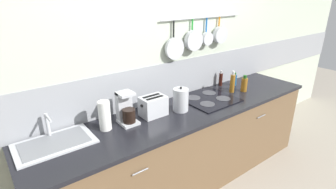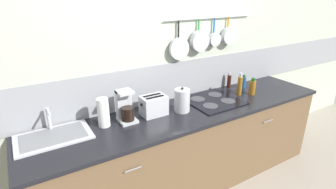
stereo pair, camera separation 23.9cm
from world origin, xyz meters
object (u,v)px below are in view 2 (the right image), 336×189
Objects in this scene: coffee_maker at (126,108)px; bottle_dish_soap at (240,85)px; kettle at (182,100)px; bottle_cooking_wine at (252,87)px; bottle_sesame_oil at (243,82)px; paper_towel_roll at (103,113)px; bottle_olive_oil at (229,81)px; toaster at (154,105)px.

coffee_maker reaches higher than bottle_dish_soap.
bottle_cooking_wine is at bearing -2.63° from kettle.
bottle_sesame_oil is at bearing 9.26° from kettle.
paper_towel_roll is at bearing 172.52° from kettle.
kettle is 1.30× the size of bottle_olive_oil.
bottle_cooking_wine is at bearing -5.61° from toaster.
bottle_sesame_oil is (1.28, 0.09, -0.02)m from toaster.
bottle_cooking_wine is (0.07, -0.30, 0.00)m from bottle_olive_oil.
bottle_olive_oil reaches higher than bottle_sesame_oil.
bottle_dish_soap reaches higher than bottle_cooking_wine.
paper_towel_roll reaches higher than kettle.
kettle reaches higher than bottle_cooking_wine.
paper_towel_roll is 0.89× the size of coffee_maker.
bottle_sesame_oil is (1.01, 0.16, -0.04)m from kettle.
bottle_olive_oil is 0.17m from bottle_sesame_oil.
paper_towel_roll is at bearing 177.25° from bottle_dish_soap.
bottle_sesame_oil is (1.75, 0.07, -0.06)m from paper_towel_roll.
bottle_sesame_oil is at bearing 69.60° from bottle_cooking_wine.
coffee_maker reaches higher than bottle_cooking_wine.
kettle is 0.98× the size of bottle_dish_soap.
bottle_cooking_wine is at bearing -76.74° from bottle_olive_oil.
bottle_cooking_wine is 1.20× the size of bottle_sesame_oil.
toaster is at bearing -2.75° from paper_towel_roll.
bottle_dish_soap reaches higher than bottle_sesame_oil.
toaster is 0.28m from kettle.
bottle_sesame_oil is at bearing -32.10° from bottle_olive_oil.
toaster is 1.02× the size of kettle.
toaster is 1.21m from bottle_cooking_wine.
bottle_dish_soap is 1.32× the size of bottle_cooking_wine.
bottle_olive_oil is (0.06, 0.23, -0.03)m from bottle_dish_soap.
bottle_sesame_oil is at bearing 3.96° from toaster.
bottle_sesame_oil is (0.21, 0.14, -0.04)m from bottle_dish_soap.
coffee_maker reaches higher than bottle_olive_oil.
toaster is 1.31× the size of bottle_cooking_wine.
paper_towel_roll is at bearing -174.39° from bottle_olive_oil.
bottle_dish_soap is at bearing -146.28° from bottle_sesame_oil.
coffee_maker is at bearing 174.56° from bottle_cooking_wine.
bottle_olive_oil is at bearing 16.62° from kettle.
kettle is at bearing -178.27° from bottle_dish_soap.
bottle_dish_soap is (1.54, -0.07, -0.02)m from paper_towel_roll.
bottle_sesame_oil is at bearing 2.45° from coffee_maker.
coffee_maker is 1.41m from bottle_olive_oil.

